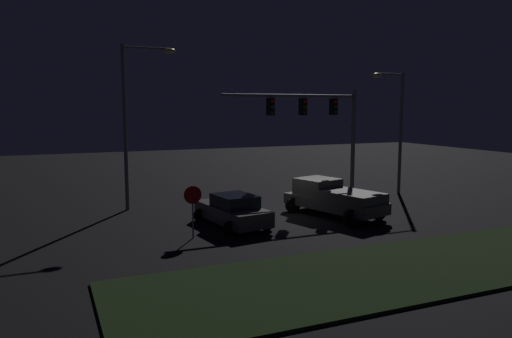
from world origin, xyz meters
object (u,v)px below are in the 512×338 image
(street_lamp_left, at_px, (135,107))
(pickup_truck, at_px, (332,196))
(traffic_signal_gantry, at_px, (318,117))
(car_sedan, at_px, (233,211))
(stop_sign, at_px, (193,202))
(street_lamp_right, at_px, (395,117))

(street_lamp_left, bearing_deg, pickup_truck, -32.56)
(pickup_truck, xyz_separation_m, traffic_signal_gantry, (1.12, 3.45, 3.90))
(pickup_truck, height_order, car_sedan, pickup_truck)
(traffic_signal_gantry, distance_m, stop_sign, 10.57)
(street_lamp_left, distance_m, stop_sign, 8.08)
(street_lamp_right, xyz_separation_m, stop_sign, (-14.60, -5.32, -3.27))
(pickup_truck, distance_m, traffic_signal_gantry, 5.32)
(car_sedan, distance_m, street_lamp_right, 13.62)
(street_lamp_right, relative_size, stop_sign, 3.43)
(car_sedan, xyz_separation_m, street_lamp_right, (12.34, 4.05, 4.09))
(pickup_truck, relative_size, street_lamp_right, 0.75)
(traffic_signal_gantry, relative_size, street_lamp_left, 0.95)
(street_lamp_left, bearing_deg, stop_sign, -81.23)
(traffic_signal_gantry, bearing_deg, stop_sign, -151.05)
(car_sedan, bearing_deg, street_lamp_right, -80.34)
(street_lamp_right, bearing_deg, street_lamp_left, 173.93)
(pickup_truck, xyz_separation_m, street_lamp_left, (-8.74, 5.58, 4.47))
(pickup_truck, height_order, traffic_signal_gantry, traffic_signal_gantry)
(traffic_signal_gantry, bearing_deg, street_lamp_left, 167.78)
(pickup_truck, relative_size, street_lamp_left, 0.66)
(traffic_signal_gantry, height_order, stop_sign, traffic_signal_gantry)
(traffic_signal_gantry, bearing_deg, pickup_truck, -107.95)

